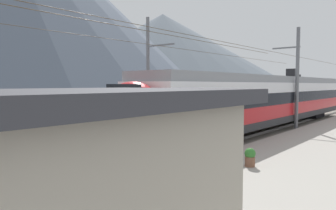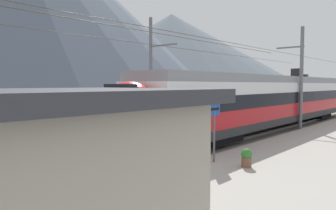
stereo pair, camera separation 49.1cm
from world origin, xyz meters
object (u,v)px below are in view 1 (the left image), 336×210
(catenary_mast_far_side, at_px, (150,71))
(passenger_walking, at_px, (68,180))
(handbag_beside_passenger, at_px, (101,205))
(potted_plant_by_shelter, at_px, (123,188))
(train_near_platform, at_px, (269,99))
(potted_plant_platform_edge, at_px, (250,156))
(train_far_track, at_px, (282,93))
(platform_sign, at_px, (217,118))
(catenary_mast_mid, at_px, (295,77))

(catenary_mast_far_side, distance_m, passenger_walking, 16.90)
(handbag_beside_passenger, bearing_deg, potted_plant_by_shelter, -21.61)
(train_near_platform, bearing_deg, potted_plant_platform_edge, -160.71)
(train_far_track, height_order, catenary_mast_far_side, catenary_mast_far_side)
(potted_plant_platform_edge, xyz_separation_m, potted_plant_by_shelter, (-5.54, 0.72, 0.07))
(potted_plant_platform_edge, bearing_deg, train_near_platform, 19.29)
(catenary_mast_far_side, bearing_deg, handbag_beside_passenger, -141.34)
(train_near_platform, height_order, train_far_track, same)
(platform_sign, bearing_deg, passenger_walking, -176.09)
(passenger_walking, relative_size, handbag_beside_passenger, 4.79)
(handbag_beside_passenger, height_order, potted_plant_by_shelter, potted_plant_by_shelter)
(platform_sign, relative_size, potted_plant_platform_edge, 3.38)
(handbag_beside_passenger, bearing_deg, passenger_walking, -175.14)
(train_near_platform, relative_size, catenary_mast_far_side, 0.66)
(potted_plant_platform_edge, bearing_deg, handbag_beside_passenger, 171.31)
(handbag_beside_passenger, xyz_separation_m, potted_plant_by_shelter, (0.52, -0.21, 0.32))
(train_far_track, distance_m, catenary_mast_mid, 15.74)
(train_near_platform, distance_m, potted_plant_platform_edge, 12.20)
(train_far_track, relative_size, platform_sign, 14.25)
(handbag_beside_passenger, distance_m, potted_plant_platform_edge, 6.14)
(catenary_mast_mid, distance_m, catenary_mast_far_side, 10.27)
(catenary_mast_mid, bearing_deg, passenger_walking, -175.17)
(catenary_mast_far_side, bearing_deg, potted_plant_by_shelter, -139.54)
(passenger_walking, distance_m, potted_plant_platform_edge, 7.05)
(potted_plant_by_shelter, bearing_deg, potted_plant_platform_edge, -7.40)
(catenary_mast_far_side, xyz_separation_m, potted_plant_by_shelter, (-11.87, -10.12, -3.49))
(train_far_track, height_order, passenger_walking, train_far_track)
(train_far_track, bearing_deg, passenger_walking, -166.82)
(catenary_mast_mid, xyz_separation_m, catenary_mast_far_side, (-5.94, 8.37, 0.41))
(handbag_beside_passenger, distance_m, potted_plant_by_shelter, 0.65)
(catenary_mast_far_side, relative_size, platform_sign, 18.80)
(catenary_mast_mid, relative_size, potted_plant_platform_edge, 63.54)
(train_far_track, bearing_deg, potted_plant_by_shelter, -166.03)
(train_far_track, relative_size, catenary_mast_mid, 0.76)
(catenary_mast_mid, distance_m, platform_sign, 12.56)
(platform_sign, xyz_separation_m, potted_plant_platform_edge, (0.11, -1.32, -1.31))
(train_near_platform, xyz_separation_m, platform_sign, (-11.53, -2.68, -0.25))
(train_near_platform, distance_m, train_far_track, 15.92)
(catenary_mast_far_side, bearing_deg, catenary_mast_mid, -54.63)
(passenger_walking, bearing_deg, train_near_platform, 9.72)
(train_near_platform, distance_m, handbag_beside_passenger, 17.85)
(handbag_beside_passenger, bearing_deg, potted_plant_platform_edge, -8.69)
(catenary_mast_far_side, height_order, passenger_walking, catenary_mast_far_side)
(platform_sign, distance_m, potted_plant_platform_edge, 1.86)
(potted_plant_platform_edge, distance_m, potted_plant_by_shelter, 5.59)
(train_far_track, relative_size, potted_plant_by_shelter, 40.91)
(potted_plant_by_shelter, bearing_deg, platform_sign, 6.28)
(platform_sign, height_order, handbag_beside_passenger, platform_sign)
(passenger_walking, height_order, potted_plant_by_shelter, passenger_walking)
(catenary_mast_mid, xyz_separation_m, potted_plant_by_shelter, (-17.81, -1.75, -3.08))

